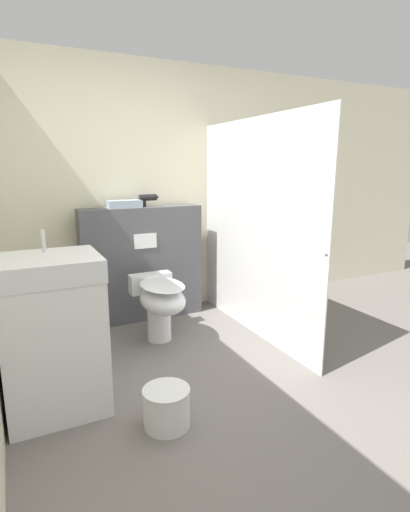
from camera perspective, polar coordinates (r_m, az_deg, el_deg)
ground_plane at (r=2.69m, az=6.00°, el=-21.14°), size 12.00×12.00×0.00m
wall_back at (r=4.09m, az=-8.92°, el=9.05°), size 8.00×0.06×2.50m
partition_panel at (r=3.98m, az=-8.90°, el=-1.10°), size 1.18×0.23×1.12m
shower_glass at (r=3.55m, az=7.13°, el=3.75°), size 0.04×1.87×1.90m
toilet at (r=3.46m, az=-6.41°, el=-6.40°), size 0.38×0.64×0.55m
sink_vanity at (r=2.64m, az=-20.85°, el=-10.44°), size 0.59×0.51×1.12m
hair_drier at (r=3.91m, az=-8.07°, el=8.23°), size 0.20×0.06×0.12m
folded_towel at (r=3.86m, az=-11.45°, el=7.31°), size 0.31×0.14×0.07m
waste_bin at (r=2.51m, az=-5.51°, el=-20.72°), size 0.28×0.28×0.23m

